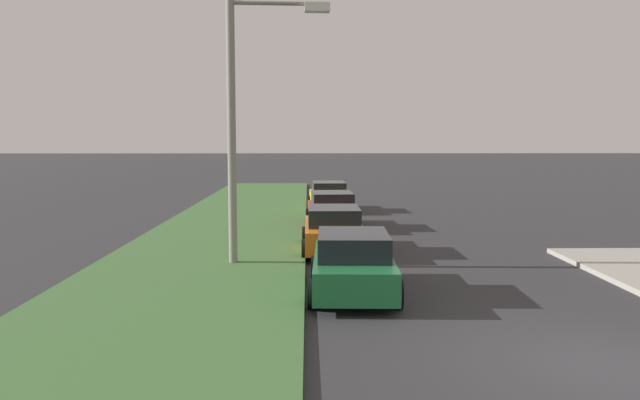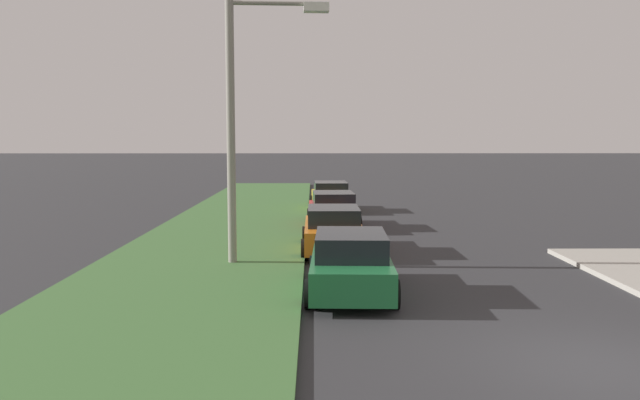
% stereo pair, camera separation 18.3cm
% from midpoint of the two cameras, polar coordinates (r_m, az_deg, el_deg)
% --- Properties ---
extents(ground, '(300.00, 300.00, 0.00)m').
position_cam_midpoint_polar(ground, '(11.26, 24.11, -13.67)').
color(ground, '#2D2D30').
extents(grass_median, '(60.00, 6.00, 0.12)m').
position_cam_midpoint_polar(grass_median, '(20.16, -10.18, -4.68)').
color(grass_median, '#3D6633').
rests_on(grass_median, ground).
extents(parked_car_green, '(4.36, 2.13, 1.47)m').
position_cam_midpoint_polar(parked_car_green, '(14.70, 2.65, -5.82)').
color(parked_car_green, '#1E6B38').
rests_on(parked_car_green, ground).
extents(parked_car_orange, '(4.31, 2.03, 1.47)m').
position_cam_midpoint_polar(parked_car_orange, '(20.04, 0.96, -2.76)').
color(parked_car_orange, orange).
rests_on(parked_car_orange, ground).
extents(parked_car_red, '(4.37, 2.16, 1.47)m').
position_cam_midpoint_polar(parked_car_red, '(25.61, 0.88, -0.93)').
color(parked_car_red, red).
rests_on(parked_car_red, ground).
extents(parked_car_yellow, '(4.35, 2.12, 1.47)m').
position_cam_midpoint_polar(parked_car_yellow, '(31.68, 0.62, 0.32)').
color(parked_car_yellow, gold).
rests_on(parked_car_yellow, ground).
extents(streetlight, '(0.44, 2.88, 7.50)m').
position_cam_midpoint_polar(streetlight, '(17.77, -7.23, 8.01)').
color(streetlight, gray).
rests_on(streetlight, ground).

